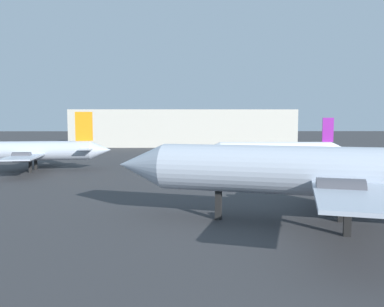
% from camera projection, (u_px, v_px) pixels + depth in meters
% --- Properties ---
extents(airplane_at_gate, '(35.38, 23.82, 12.09)m').
position_uv_depth(airplane_at_gate, '(331.00, 172.00, 29.59)').
color(airplane_at_gate, '#B2BCCC').
rests_on(airplane_at_gate, ground_plane).
extents(airplane_on_taxiway, '(27.86, 22.88, 9.94)m').
position_uv_depth(airplane_on_taxiway, '(28.00, 151.00, 62.97)').
color(airplane_on_taxiway, '#B2BCCC').
rests_on(airplane_on_taxiway, ground_plane).
extents(airplane_distant, '(28.95, 16.66, 9.07)m').
position_uv_depth(airplane_distant, '(277.00, 148.00, 77.66)').
color(airplane_distant, silver).
rests_on(airplane_distant, ground_plane).
extents(terminal_building, '(72.17, 25.71, 12.00)m').
position_uv_depth(terminal_building, '(184.00, 128.00, 131.18)').
color(terminal_building, beige).
rests_on(terminal_building, ground_plane).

